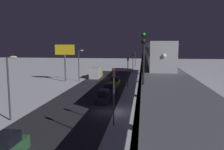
{
  "coord_description": "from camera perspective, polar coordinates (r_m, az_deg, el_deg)",
  "views": [
    {
      "loc": [
        -4.26,
        29.85,
        8.94
      ],
      "look_at": [
        2.21,
        -18.43,
        2.53
      ],
      "focal_mm": 37.29,
      "sensor_mm": 36.0,
      "label": 1
    }
  ],
  "objects": [
    {
      "name": "sedan_black",
      "position": [
        36.45,
        -2.08,
        -5.44
      ],
      "size": [
        1.91,
        4.61,
        1.97
      ],
      "rotation": [
        0.0,
        0.0,
        3.14
      ],
      "color": "black",
      "rests_on": "ground_plane"
    },
    {
      "name": "sedan_green",
      "position": [
        21.05,
        -24.43,
        -15.96
      ],
      "size": [
        1.8,
        4.23,
        1.97
      ],
      "color": "#2D6038",
      "rests_on": "ground_plane"
    },
    {
      "name": "subway_train",
      "position": [
        52.54,
        10.04,
        6.01
      ],
      "size": [
        2.94,
        55.47,
        3.4
      ],
      "color": "#B7BABF",
      "rests_on": "elevated_railway"
    },
    {
      "name": "rail_signal",
      "position": [
        17.55,
        7.78,
        6.42
      ],
      "size": [
        0.36,
        0.41,
        4.0
      ],
      "color": "black",
      "rests_on": "elevated_railway"
    },
    {
      "name": "traffic_light_mid",
      "position": [
        48.49,
        3.91,
        1.87
      ],
      "size": [
        0.32,
        0.44,
        6.4
      ],
      "color": "#2D2D2D",
      "rests_on": "ground_plane"
    },
    {
      "name": "street_lamp_far",
      "position": [
        57.09,
        -7.94,
        3.28
      ],
      "size": [
        1.35,
        0.44,
        7.65
      ],
      "color": "#38383D",
      "rests_on": "ground_plane"
    },
    {
      "name": "traffic_light_far",
      "position": [
        71.9,
        5.14,
        3.68
      ],
      "size": [
        0.32,
        0.44,
        6.4
      ],
      "color": "#2D2D2D",
      "rests_on": "ground_plane"
    },
    {
      "name": "avenue_asphalt",
      "position": [
        32.49,
        -9.27,
        -8.57
      ],
      "size": [
        11.0,
        95.4,
        0.01
      ],
      "primitive_type": "cube",
      "color": "#28282D",
      "rests_on": "ground_plane"
    },
    {
      "name": "street_lamp_near",
      "position": [
        29.47,
        -23.74,
        -1.19
      ],
      "size": [
        1.35,
        0.44,
        7.65
      ],
      "color": "#38383D",
      "rests_on": "ground_plane"
    },
    {
      "name": "commercial_billboard",
      "position": [
        57.22,
        -11.49,
        5.23
      ],
      "size": [
        4.8,
        0.36,
        8.9
      ],
      "color": "#4C4C51",
      "rests_on": "ground_plane"
    },
    {
      "name": "traffic_light_near",
      "position": [
        25.28,
        0.4,
        -3.32
      ],
      "size": [
        0.32,
        0.44,
        6.4
      ],
      "color": "#2D2D2D",
      "rests_on": "ground_plane"
    },
    {
      "name": "ground_plane",
      "position": [
        31.45,
        -0.47,
        -9.02
      ],
      "size": [
        240.0,
        240.0,
        0.0
      ],
      "primitive_type": "plane",
      "color": "silver"
    },
    {
      "name": "box_truck",
      "position": [
        63.31,
        -3.92,
        0.59
      ],
      "size": [
        2.4,
        7.4,
        2.8
      ],
      "color": "gold",
      "rests_on": "ground_plane"
    },
    {
      "name": "traffic_light_distant",
      "position": [
        95.37,
        5.77,
        4.61
      ],
      "size": [
        0.32,
        0.44,
        6.4
      ],
      "color": "#2D2D2D",
      "rests_on": "ground_plane"
    },
    {
      "name": "elevated_railway",
      "position": [
        30.16,
        11.5,
        0.07
      ],
      "size": [
        5.0,
        95.4,
        5.91
      ],
      "color": "slate",
      "rests_on": "ground_plane"
    },
    {
      "name": "sedan_yellow",
      "position": [
        50.69,
        0.71,
        -1.75
      ],
      "size": [
        1.8,
        4.01,
        1.97
      ],
      "rotation": [
        0.0,
        0.0,
        3.14
      ],
      "color": "gold",
      "rests_on": "ground_plane"
    },
    {
      "name": "sedan_blue",
      "position": [
        42.33,
        -0.69,
        -3.59
      ],
      "size": [
        1.8,
        4.74,
        1.97
      ],
      "rotation": [
        0.0,
        0.0,
        3.14
      ],
      "color": "navy",
      "rests_on": "ground_plane"
    }
  ]
}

